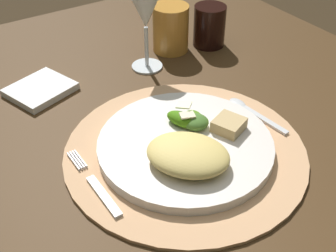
% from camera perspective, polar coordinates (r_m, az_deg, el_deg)
% --- Properties ---
extents(dining_table, '(1.12, 1.05, 0.75)m').
position_cam_1_polar(dining_table, '(0.86, -3.82, -7.45)').
color(dining_table, '#432B15').
rests_on(dining_table, ground).
extents(placemat, '(0.39, 0.39, 0.01)m').
position_cam_1_polar(placemat, '(0.70, 2.25, -3.21)').
color(placemat, tan).
rests_on(placemat, dining_table).
extents(dinner_plate, '(0.28, 0.28, 0.02)m').
position_cam_1_polar(dinner_plate, '(0.69, 2.28, -2.50)').
color(dinner_plate, silver).
rests_on(dinner_plate, placemat).
extents(pasta_serving, '(0.15, 0.16, 0.03)m').
position_cam_1_polar(pasta_serving, '(0.64, 2.90, -3.62)').
color(pasta_serving, '#E0C169').
rests_on(pasta_serving, dinner_plate).
extents(salad_greens, '(0.07, 0.08, 0.03)m').
position_cam_1_polar(salad_greens, '(0.71, 2.85, 0.79)').
color(salad_greens, '#3D740F').
rests_on(salad_greens, dinner_plate).
extents(bread_piece, '(0.06, 0.06, 0.02)m').
position_cam_1_polar(bread_piece, '(0.71, 7.96, 0.15)').
color(bread_piece, tan).
rests_on(bread_piece, dinner_plate).
extents(fork, '(0.01, 0.16, 0.00)m').
position_cam_1_polar(fork, '(0.64, -9.46, -7.63)').
color(fork, silver).
rests_on(fork, placemat).
extents(spoon, '(0.03, 0.13, 0.01)m').
position_cam_1_polar(spoon, '(0.79, 10.48, 2.06)').
color(spoon, silver).
rests_on(spoon, placemat).
extents(napkin, '(0.14, 0.13, 0.01)m').
position_cam_1_polar(napkin, '(0.87, -16.35, 4.62)').
color(napkin, white).
rests_on(napkin, dining_table).
extents(wine_glass, '(0.08, 0.08, 0.18)m').
position_cam_1_polar(wine_glass, '(0.86, -3.00, 15.08)').
color(wine_glass, silver).
rests_on(wine_glass, dining_table).
extents(amber_tumbler, '(0.08, 0.08, 0.10)m').
position_cam_1_polar(amber_tumbler, '(0.96, 0.34, 12.66)').
color(amber_tumbler, '#C78232').
rests_on(amber_tumbler, dining_table).
extents(dark_tumbler, '(0.07, 0.07, 0.09)m').
position_cam_1_polar(dark_tumbler, '(0.99, 5.44, 12.91)').
color(dark_tumbler, black).
rests_on(dark_tumbler, dining_table).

